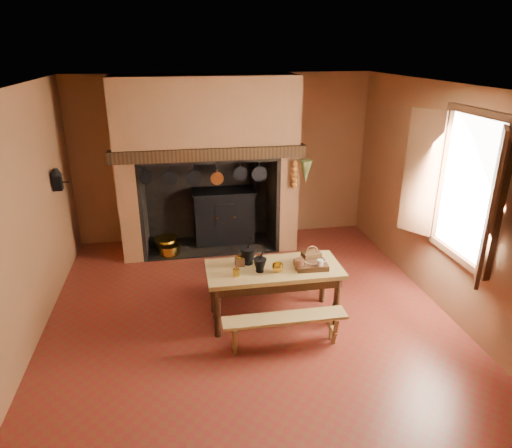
{
  "coord_description": "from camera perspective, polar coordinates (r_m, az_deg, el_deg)",
  "views": [
    {
      "loc": [
        -0.78,
        -4.86,
        3.21
      ],
      "look_at": [
        0.13,
        0.3,
        1.15
      ],
      "focal_mm": 32.0,
      "sensor_mm": 36.0,
      "label": 1
    }
  ],
  "objects": [
    {
      "name": "herb_bunch",
      "position": [
        7.17,
        6.23,
        6.58
      ],
      "size": [
        0.2,
        0.2,
        0.35
      ],
      "primitive_type": "cone",
      "rotation": [
        3.14,
        0.0,
        0.0
      ],
      "color": "#56642F",
      "rests_on": "chimney_breast"
    },
    {
      "name": "wicker_basket",
      "position": [
        5.7,
        6.91,
        -4.01
      ],
      "size": [
        0.24,
        0.19,
        0.21
      ],
      "rotation": [
        0.0,
        0.0,
        0.15
      ],
      "color": "#4F3517",
      "rests_on": "work_table"
    },
    {
      "name": "mortar_large",
      "position": [
        5.57,
        -1.02,
        -3.88
      ],
      "size": [
        0.21,
        0.21,
        0.36
      ],
      "rotation": [
        0.0,
        0.0,
        -0.17
      ],
      "color": "black",
      "rests_on": "work_table"
    },
    {
      "name": "brass_cup",
      "position": [
        5.41,
        2.73,
        -5.48
      ],
      "size": [
        0.17,
        0.17,
        0.1
      ],
      "primitive_type": "imported",
      "rotation": [
        0.0,
        0.0,
        -0.41
      ],
      "color": "gold",
      "rests_on": "work_table"
    },
    {
      "name": "wall_right",
      "position": [
        6.14,
        22.87,
        2.6
      ],
      "size": [
        0.02,
        5.5,
        2.8
      ],
      "primitive_type": "cube",
      "color": "brown",
      "rests_on": "floor"
    },
    {
      "name": "bench_back",
      "position": [
        6.23,
        1.05,
        -6.1
      ],
      "size": [
        1.54,
        0.27,
        0.43
      ],
      "color": "tan",
      "rests_on": "floor"
    },
    {
      "name": "glass_jar",
      "position": [
        5.49,
        8.0,
        -5.09
      ],
      "size": [
        0.1,
        0.1,
        0.14
      ],
      "primitive_type": "cylinder",
      "rotation": [
        0.0,
        0.0,
        0.4
      ],
      "color": "beige",
      "rests_on": "work_table"
    },
    {
      "name": "wall_coffee_mill",
      "position": [
        6.84,
        -23.65,
        5.32
      ],
      "size": [
        0.23,
        0.16,
        0.31
      ],
      "color": "black",
      "rests_on": "wall_left"
    },
    {
      "name": "iron_range",
      "position": [
        7.84,
        -3.98,
        1.08
      ],
      "size": [
        1.12,
        0.55,
        1.6
      ],
      "color": "black",
      "rests_on": "floor"
    },
    {
      "name": "back_wall",
      "position": [
        7.87,
        -4.09,
        8.13
      ],
      "size": [
        5.0,
        0.02,
        2.8
      ],
      "primitive_type": "cube",
      "color": "brown",
      "rests_on": "floor"
    },
    {
      "name": "work_table",
      "position": [
        5.59,
        2.24,
        -6.45
      ],
      "size": [
        1.63,
        0.72,
        0.71
      ],
      "color": "tan",
      "rests_on": "floor"
    },
    {
      "name": "bench_front",
      "position": [
        5.24,
        3.61,
        -12.39
      ],
      "size": [
        1.4,
        0.25,
        0.39
      ],
      "color": "tan",
      "rests_on": "floor"
    },
    {
      "name": "wall_left",
      "position": [
        5.47,
        -27.68,
        -0.41
      ],
      "size": [
        0.02,
        5.5,
        2.8
      ],
      "primitive_type": "cube",
      "color": "brown",
      "rests_on": "floor"
    },
    {
      "name": "stoneware_crock",
      "position": [
        5.48,
        5.43,
        -5.04
      ],
      "size": [
        0.11,
        0.11,
        0.14
      ],
      "primitive_type": "cylinder",
      "rotation": [
        0.0,
        0.0,
        -0.04
      ],
      "color": "brown",
      "rests_on": "work_table"
    },
    {
      "name": "chimney_breast",
      "position": [
        7.32,
        -6.17,
        10.36
      ],
      "size": [
        2.95,
        0.96,
        2.8
      ],
      "color": "brown",
      "rests_on": "floor"
    },
    {
      "name": "mortar_small",
      "position": [
        5.39,
        0.48,
        -5.09
      ],
      "size": [
        0.16,
        0.16,
        0.28
      ],
      "rotation": [
        0.0,
        0.0,
        0.05
      ],
      "color": "black",
      "rests_on": "work_table"
    },
    {
      "name": "wall_front",
      "position": [
        2.89,
        8.29,
        -17.59
      ],
      "size": [
        5.0,
        0.02,
        2.8
      ],
      "primitive_type": "cube",
      "color": "brown",
      "rests_on": "floor"
    },
    {
      "name": "floor",
      "position": [
        5.88,
        -0.79,
        -11.61
      ],
      "size": [
        5.5,
        5.5,
        0.0
      ],
      "primitive_type": "plane",
      "color": "maroon",
      "rests_on": "ground"
    },
    {
      "name": "hearth_pans",
      "position": [
        7.74,
        -11.16,
        -2.67
      ],
      "size": [
        0.51,
        0.62,
        0.2
      ],
      "color": "gold",
      "rests_on": "floor"
    },
    {
      "name": "ceiling",
      "position": [
        4.94,
        -0.96,
        16.72
      ],
      "size": [
        5.5,
        5.5,
        0.0
      ],
      "primitive_type": "plane",
      "rotation": [
        3.14,
        0.0,
        0.0
      ],
      "color": "silver",
      "rests_on": "back_wall"
    },
    {
      "name": "wooden_tray",
      "position": [
        5.55,
        6.89,
        -5.13
      ],
      "size": [
        0.39,
        0.29,
        0.07
      ],
      "primitive_type": "cube",
      "rotation": [
        0.0,
        0.0,
        -0.05
      ],
      "color": "#3B2112",
      "rests_on": "work_table"
    },
    {
      "name": "coffee_grinder",
      "position": [
        5.55,
        -2.05,
        -4.64
      ],
      "size": [
        0.14,
        0.11,
        0.16
      ],
      "rotation": [
        0.0,
        0.0,
        0.02
      ],
      "color": "#3B2112",
      "rests_on": "work_table"
    },
    {
      "name": "window",
      "position": [
        5.65,
        24.11,
        4.09
      ],
      "size": [
        0.39,
        1.75,
        1.76
      ],
      "color": "white",
      "rests_on": "wall_right"
    },
    {
      "name": "brass_mug_a",
      "position": [
        5.32,
        -2.49,
        -6.09
      ],
      "size": [
        0.1,
        0.1,
        0.09
      ],
      "primitive_type": "cylinder",
      "rotation": [
        0.0,
        0.0,
        0.34
      ],
      "color": "gold",
      "rests_on": "work_table"
    },
    {
      "name": "mixing_bowl",
      "position": [
        5.65,
        7.19,
        -4.61
      ],
      "size": [
        0.36,
        0.36,
        0.07
      ],
      "primitive_type": "imported",
      "rotation": [
        0.0,
        0.0,
        0.28
      ],
      "color": "#B8B38D",
      "rests_on": "work_table"
    },
    {
      "name": "brass_mug_b",
      "position": [
        5.59,
        0.42,
        -4.56
      ],
      "size": [
        0.11,
        0.11,
        0.1
      ],
      "primitive_type": "cylinder",
      "rotation": [
        0.0,
        0.0,
        0.36
      ],
      "color": "gold",
      "rests_on": "work_table"
    },
    {
      "name": "hanging_pans",
      "position": [
        6.94,
        -6.04,
        5.91
      ],
      "size": [
        1.92,
        0.29,
        0.27
      ],
      "color": "black",
      "rests_on": "chimney_breast"
    },
    {
      "name": "onion_string",
      "position": [
        7.14,
        4.81,
        6.14
      ],
      "size": [
        0.12,
        0.1,
        0.46
      ],
      "primitive_type": null,
      "color": "#B06120",
      "rests_on": "chimney_breast"
    }
  ]
}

